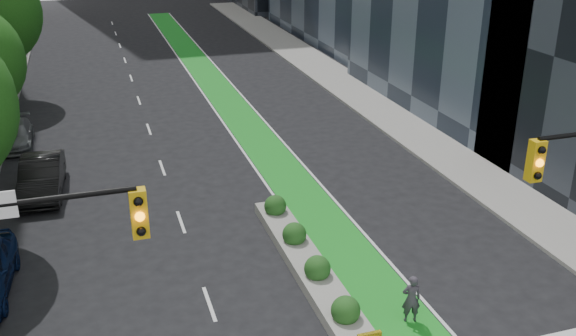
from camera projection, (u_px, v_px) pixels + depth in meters
sidewalk_right at (371, 101)px, 41.37m from camera, size 3.60×90.00×0.15m
bike_lane_paint at (222, 93)px, 43.36m from camera, size 2.20×70.00×0.01m
median_planter at (307, 260)px, 22.51m from camera, size 1.20×10.26×1.10m
cyclist at (411, 299)px, 19.58m from camera, size 0.66×0.51×1.61m
parked_car_left_mid at (42, 177)px, 28.26m from camera, size 1.93×4.97×1.61m
parked_car_left_far at (15, 135)px, 33.92m from camera, size 1.79×4.25×1.22m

